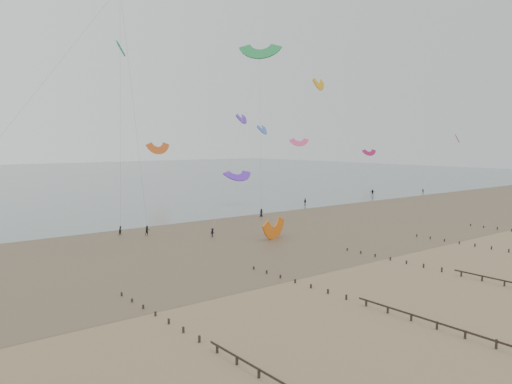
# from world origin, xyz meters

# --- Properties ---
(ground) EXTENTS (500.00, 500.00, 0.00)m
(ground) POSITION_xyz_m (0.00, 0.00, 0.00)
(ground) COLOR brown
(ground) RESTS_ON ground
(sea_and_shore) EXTENTS (500.00, 665.00, 0.03)m
(sea_and_shore) POSITION_xyz_m (-4.08, 34.40, 0.01)
(sea_and_shore) COLOR #475654
(sea_and_shore) RESTS_ON ground
(kitesurfers) EXTENTS (153.73, 27.20, 1.83)m
(kitesurfers) POSITION_xyz_m (20.65, 49.27, 0.84)
(kitesurfers) COLOR black
(kitesurfers) RESTS_ON ground
(grounded_kite) EXTENTS (8.20, 7.44, 3.67)m
(grounded_kite) POSITION_xyz_m (1.64, 26.27, 0.00)
(grounded_kite) COLOR #DF600E
(grounded_kite) RESTS_ON ground
(kites_airborne) EXTENTS (232.37, 113.05, 40.12)m
(kites_airborne) POSITION_xyz_m (-9.09, 94.95, 23.10)
(kites_airborne) COLOR #991549
(kites_airborne) RESTS_ON ground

